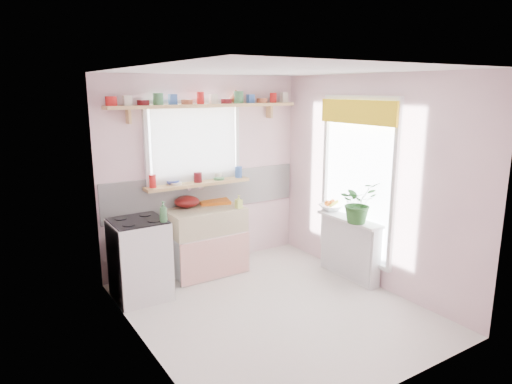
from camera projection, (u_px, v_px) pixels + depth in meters
room at (278, 167)px, 5.68m from camera, size 3.20×3.20×3.20m
sink_unit at (206, 240)px, 5.82m from camera, size 0.95×0.65×1.11m
cooker at (140, 259)px, 5.12m from camera, size 0.58×0.58×0.93m
radiator_ledge at (350, 247)px, 5.69m from camera, size 0.22×0.95×0.78m
windowsill at (198, 184)px, 5.82m from camera, size 1.40×0.22×0.04m
pine_shelf at (207, 106)px, 5.67m from camera, size 2.52×0.24×0.04m
shelf_crockery at (207, 99)px, 5.65m from camera, size 2.47×0.11×0.12m
sill_crockery at (198, 178)px, 5.80m from camera, size 1.35×0.11×0.12m
dish_tray at (214, 202)px, 6.02m from camera, size 0.46×0.39×0.04m
colander at (187, 202)px, 5.80m from camera, size 0.36×0.36×0.15m
jade_plant at (358, 202)px, 5.35m from camera, size 0.47×0.41×0.50m
fruit_bowl at (331, 207)px, 5.95m from camera, size 0.34×0.34×0.07m
herb_pot at (352, 213)px, 5.46m from camera, size 0.12×0.11×0.20m
soap_bottle_sink at (239, 202)px, 5.75m from camera, size 0.08×0.08×0.17m
sill_cup at (218, 176)px, 6.02m from camera, size 0.14×0.14×0.08m
sill_bowl at (173, 182)px, 5.69m from camera, size 0.22×0.22×0.05m
shelf_vase at (236, 97)px, 5.93m from camera, size 0.17×0.17×0.17m
cooker_bottle at (163, 212)px, 4.92m from camera, size 0.11×0.11×0.23m
fruit at (331, 203)px, 5.94m from camera, size 0.20×0.14×0.10m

